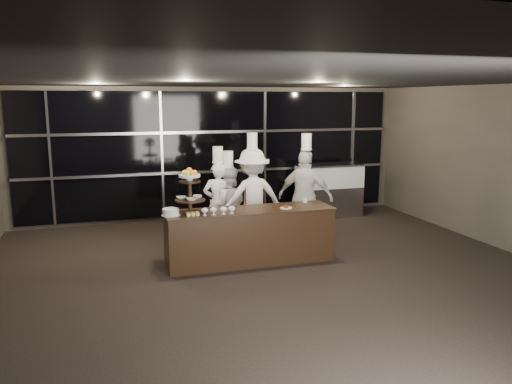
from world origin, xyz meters
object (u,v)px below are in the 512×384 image
object	(u,v)px
chef_c	(252,197)
chef_b	(229,205)
buffet_counter	(250,236)
layer_cake	(171,212)
display_case	(329,187)
display_stand	(190,188)
chef_a	(218,202)
chef_d	(305,196)

from	to	relation	value
chef_c	chef_b	bearing A→B (deg)	155.57
buffet_counter	layer_cake	size ratio (longest dim) A/B	9.47
layer_cake	display_case	world-z (taller)	display_case
display_case	display_stand	bearing A→B (deg)	-144.01
chef_c	chef_a	bearing A→B (deg)	160.85
display_stand	chef_b	size ratio (longest dim) A/B	0.42
layer_cake	display_case	bearing A→B (deg)	34.29
chef_b	chef_d	world-z (taller)	chef_d
chef_c	chef_d	xyz separation A→B (m)	(0.98, -0.24, -0.00)
display_stand	chef_a	bearing A→B (deg)	58.72
layer_cake	chef_b	bearing A→B (deg)	45.02
display_stand	chef_a	size ratio (longest dim) A/B	0.40
layer_cake	chef_d	bearing A→B (deg)	17.33
buffet_counter	chef_b	size ratio (longest dim) A/B	1.59
display_stand	chef_b	world-z (taller)	chef_b
layer_cake	chef_b	xyz separation A→B (m)	(1.25, 1.25, -0.22)
chef_a	chef_c	size ratio (longest dim) A/B	0.88
chef_c	display_case	bearing A→B (deg)	35.42
layer_cake	chef_b	size ratio (longest dim) A/B	0.17
buffet_counter	display_case	distance (m)	3.88
chef_b	chef_c	xyz separation A→B (m)	(0.41, -0.19, 0.16)
layer_cake	chef_b	distance (m)	1.79
buffet_counter	display_stand	bearing A→B (deg)	-179.99
buffet_counter	display_stand	world-z (taller)	display_stand
display_stand	display_case	size ratio (longest dim) A/B	0.49
buffet_counter	chef_c	xyz separation A→B (m)	(0.35, 1.02, 0.46)
display_case	chef_b	world-z (taller)	chef_b
layer_cake	chef_a	distance (m)	1.67
buffet_counter	chef_a	bearing A→B (deg)	101.77
layer_cake	display_case	xyz separation A→B (m)	(4.07, 2.77, -0.29)
chef_b	buffet_counter	bearing A→B (deg)	-86.91
chef_a	buffet_counter	bearing A→B (deg)	-78.23
chef_a	chef_d	bearing A→B (deg)	-15.88
chef_b	chef_d	xyz separation A→B (m)	(1.39, -0.43, 0.16)
chef_c	buffet_counter	bearing A→B (deg)	-108.94
chef_b	chef_c	bearing A→B (deg)	-24.43
display_stand	layer_cake	size ratio (longest dim) A/B	2.48
layer_cake	chef_a	size ratio (longest dim) A/B	0.16
chef_c	chef_d	distance (m)	1.01
display_stand	chef_c	xyz separation A→B (m)	(1.35, 1.02, -0.42)
layer_cake	chef_c	size ratio (longest dim) A/B	0.14
buffet_counter	display_case	size ratio (longest dim) A/B	1.88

